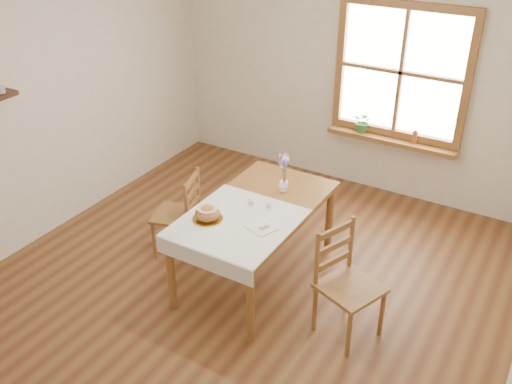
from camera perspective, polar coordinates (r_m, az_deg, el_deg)
ground at (r=5.19m, az=-1.72°, el=-10.10°), size 5.00×5.00×0.00m
room_walls at (r=4.31m, az=-2.06°, el=7.67°), size 4.60×5.10×2.65m
window at (r=6.34m, az=14.33°, el=11.54°), size 1.46×0.08×1.46m
window_sill at (r=6.55m, az=13.33°, el=5.07°), size 1.46×0.20×0.05m
dining_table at (r=5.01m, az=0.00°, el=-2.34°), size 0.90×1.60×0.75m
table_linen at (r=4.75m, az=-1.88°, el=-3.08°), size 0.91×0.99×0.01m
chair_left at (r=5.53m, az=-8.04°, el=-2.14°), size 0.53×0.51×0.87m
chair_right at (r=4.58m, az=9.44°, el=-9.27°), size 0.59×0.58×0.95m
bread_plate at (r=4.79m, az=-4.84°, el=-2.69°), size 0.30×0.30×0.01m
bread_loaf at (r=4.75m, az=-4.88°, el=-2.03°), size 0.21×0.21×0.12m
egg_napkin at (r=4.67m, az=0.52°, el=-3.51°), size 0.28×0.26×0.01m
eggs at (r=4.66m, az=0.52°, el=-3.25°), size 0.22×0.21×0.04m
salt_shaker at (r=4.93m, az=-0.51°, el=-0.95°), size 0.06×0.06×0.10m
pepper_shaker at (r=4.90m, az=1.22°, el=-1.30°), size 0.05×0.05×0.08m
flower_vase at (r=5.20m, az=2.77°, el=0.54°), size 0.08×0.08×0.09m
lavender_bouquet at (r=5.12m, az=2.82°, el=2.29°), size 0.14×0.14×0.27m
potted_plant at (r=6.60m, az=10.65°, el=6.68°), size 0.24×0.26×0.19m
amber_bottle at (r=6.44m, az=15.60°, el=5.37°), size 0.06×0.06×0.16m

